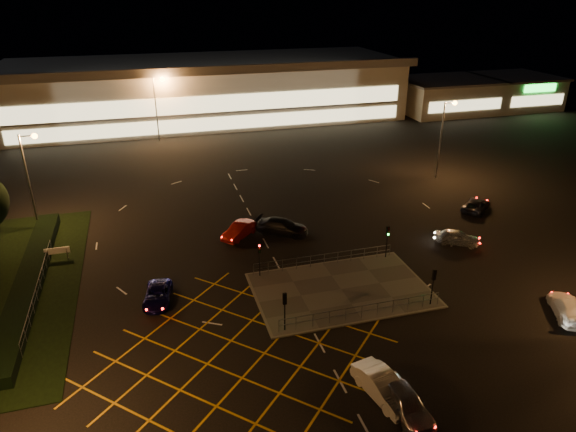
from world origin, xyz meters
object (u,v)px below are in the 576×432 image
object	(u,v)px
signal_se	(433,280)
car_circ_red	(240,230)
signal_nw	(259,253)
signal_ne	(387,235)
car_east_grey	(476,205)
car_near_silver	(406,402)
car_approach_white	(568,308)
car_left_blue	(158,295)
car_far_dkgrey	(282,226)
car_right_silver	(457,237)
signal_sw	(285,304)
car_queue_white	(383,386)

from	to	relation	value
signal_se	car_circ_red	world-z (taller)	signal_se
signal_nw	signal_ne	distance (m)	12.00
car_circ_red	car_east_grey	xyz separation A→B (m)	(26.76, -0.88, -0.08)
car_near_silver	car_approach_white	xyz separation A→B (m)	(16.60, 5.35, -0.07)
car_left_blue	car_approach_white	xyz separation A→B (m)	(30.05, -10.68, 0.11)
signal_nw	car_far_dkgrey	bearing A→B (deg)	61.75
signal_ne	car_approach_white	bearing A→B (deg)	-52.48
car_far_dkgrey	signal_nw	bearing A→B (deg)	-175.50
car_right_silver	car_circ_red	bearing A→B (deg)	103.29
signal_ne	signal_se	bearing A→B (deg)	-90.00
car_approach_white	signal_sw	bearing A→B (deg)	15.12
signal_nw	car_far_dkgrey	world-z (taller)	signal_nw
signal_ne	signal_sw	bearing A→B (deg)	-146.35
car_far_dkgrey	car_right_silver	world-z (taller)	car_far_dkgrey
signal_ne	car_east_grey	world-z (taller)	signal_ne
signal_se	car_circ_red	xyz separation A→B (m)	(-12.15, 16.11, -1.63)
car_queue_white	car_approach_white	world-z (taller)	car_queue_white
signal_ne	car_near_silver	world-z (taller)	signal_ne
signal_sw	signal_se	size ratio (longest dim) A/B	1.00
car_far_dkgrey	signal_ne	bearing A→B (deg)	-101.61
car_left_blue	car_far_dkgrey	bearing A→B (deg)	44.86
car_far_dkgrey	car_east_grey	xyz separation A→B (m)	(22.47, -0.45, -0.13)
car_approach_white	signal_se	bearing A→B (deg)	2.11
car_east_grey	car_approach_white	bearing A→B (deg)	126.62
car_queue_white	car_east_grey	world-z (taller)	car_queue_white
signal_nw	car_queue_white	world-z (taller)	signal_nw
signal_sw	car_near_silver	bearing A→B (deg)	116.43
car_near_silver	car_right_silver	xyz separation A→B (m)	(15.21, 18.21, -0.07)
signal_sw	car_east_grey	size ratio (longest dim) A/B	0.67
signal_se	car_near_silver	distance (m)	12.08
signal_ne	car_right_silver	bearing A→B (deg)	5.05
car_near_silver	car_circ_red	size ratio (longest dim) A/B	1.05
signal_nw	car_right_silver	size ratio (longest dim) A/B	0.74
signal_se	signal_ne	bearing A→B (deg)	-90.00
signal_sw	car_near_silver	world-z (taller)	signal_sw
car_right_silver	car_approach_white	size ratio (longest dim) A/B	0.85
signal_sw	car_queue_white	xyz separation A→B (m)	(4.02, -7.97, -1.58)
signal_sw	signal_nw	size ratio (longest dim) A/B	1.00
signal_ne	car_east_grey	size ratio (longest dim) A/B	0.67
car_left_blue	car_circ_red	xyz separation A→B (m)	(8.57, 9.59, 0.12)
car_queue_white	car_far_dkgrey	world-z (taller)	car_queue_white
signal_se	car_near_silver	bearing A→B (deg)	52.64
car_left_blue	car_far_dkgrey	xyz separation A→B (m)	(12.85, 9.16, 0.17)
car_far_dkgrey	car_right_silver	distance (m)	17.28
car_circ_red	signal_ne	bearing A→B (deg)	14.12
car_queue_white	car_left_blue	distance (m)	19.29
car_queue_white	car_near_silver	bearing A→B (deg)	-77.21
signal_nw	car_circ_red	bearing A→B (deg)	91.07
signal_nw	car_left_blue	size ratio (longest dim) A/B	0.71
signal_nw	car_left_blue	world-z (taller)	signal_nw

